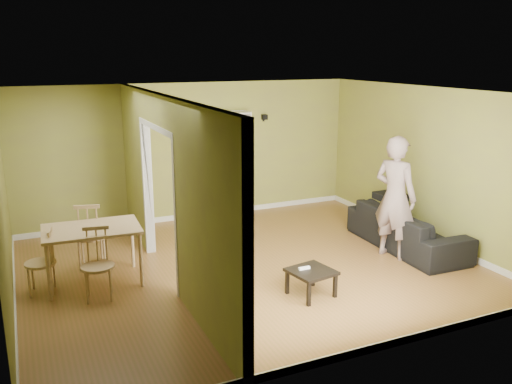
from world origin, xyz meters
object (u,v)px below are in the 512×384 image
(chair_far, at_px, (91,234))
(person, at_px, (396,187))
(coffee_table, at_px, (311,274))
(chair_left, at_px, (40,261))
(dining_table, at_px, (92,233))
(sofa, at_px, (407,223))
(chair_near, at_px, (98,265))
(bookshelf, at_px, (226,165))

(chair_far, bearing_deg, person, 175.80)
(coffee_table, relative_size, chair_left, 0.61)
(dining_table, distance_m, chair_left, 0.75)
(sofa, relative_size, person, 1.01)
(chair_left, bearing_deg, person, 91.92)
(dining_table, relative_size, chair_far, 1.27)
(person, bearing_deg, chair_near, 65.64)
(bookshelf, xyz_separation_m, coffee_table, (-0.29, -3.84, -0.72))
(coffee_table, xyz_separation_m, chair_left, (-3.25, 1.56, 0.14))
(bookshelf, height_order, dining_table, bookshelf)
(person, xyz_separation_m, chair_far, (-4.39, 1.48, -0.62))
(person, distance_m, bookshelf, 3.49)
(dining_table, bearing_deg, chair_far, 85.00)
(chair_near, bearing_deg, person, 6.27)
(sofa, relative_size, chair_near, 2.41)
(chair_far, bearing_deg, chair_left, 56.26)
(chair_left, bearing_deg, chair_far, 142.77)
(bookshelf, distance_m, coffee_table, 3.92)
(dining_table, bearing_deg, person, -10.97)
(coffee_table, bearing_deg, bookshelf, 85.64)
(sofa, relative_size, bookshelf, 1.11)
(sofa, relative_size, dining_table, 1.76)
(chair_near, xyz_separation_m, chair_far, (0.07, 1.16, 0.04))
(chair_left, xyz_separation_m, chair_near, (0.67, -0.50, 0.03))
(coffee_table, height_order, dining_table, dining_table)
(dining_table, height_order, chair_near, chair_near)
(sofa, height_order, dining_table, sofa)
(coffee_table, bearing_deg, chair_near, 157.63)
(chair_far, bearing_deg, bookshelf, -135.52)
(sofa, height_order, bookshelf, bookshelf)
(person, relative_size, coffee_table, 4.19)
(chair_near, bearing_deg, coffee_table, -12.02)
(coffee_table, distance_m, chair_near, 2.79)
(coffee_table, distance_m, chair_left, 3.60)
(chair_left, bearing_deg, sofa, 94.71)
(sofa, distance_m, dining_table, 4.95)
(person, xyz_separation_m, coffee_table, (-1.89, -0.74, -0.82))
(person, bearing_deg, chair_left, 60.72)
(bookshelf, relative_size, chair_far, 2.01)
(sofa, distance_m, coffee_table, 2.53)
(coffee_table, bearing_deg, dining_table, 147.92)
(dining_table, distance_m, chair_near, 0.60)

